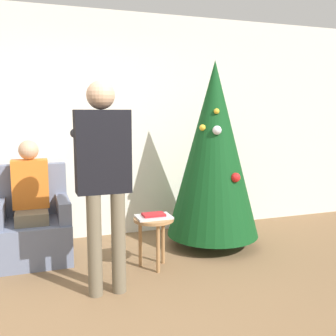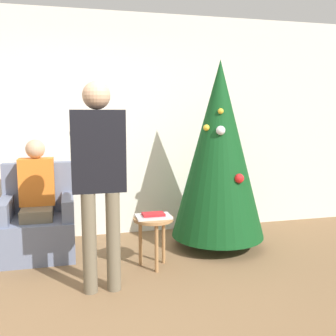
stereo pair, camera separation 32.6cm
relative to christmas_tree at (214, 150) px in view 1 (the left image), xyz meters
The scene contains 9 objects.
ground_plane 2.27m from the christmas_tree, 133.77° to the right, with size 14.00×14.00×0.00m, color brown.
wall_back 1.61m from the christmas_tree, 149.87° to the left, with size 8.00×0.06×2.70m.
christmas_tree is the anchor object (origin of this frame).
armchair 2.12m from the christmas_tree, behind, with size 0.75×0.72×0.97m.
person_seated 2.01m from the christmas_tree, behind, with size 0.36×0.46×1.23m.
person_standing 1.56m from the christmas_tree, 151.01° to the right, with size 0.46×0.57×1.77m.
side_stool 1.15m from the christmas_tree, 154.12° to the right, with size 0.39×0.39×0.50m.
laptop 1.10m from the christmas_tree, 154.12° to the right, with size 0.34×0.23×0.02m.
book 1.09m from the christmas_tree, 154.12° to the right, with size 0.21×0.14×0.02m.
Camera 1 is at (-0.55, -2.52, 1.52)m, focal length 42.00 mm.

